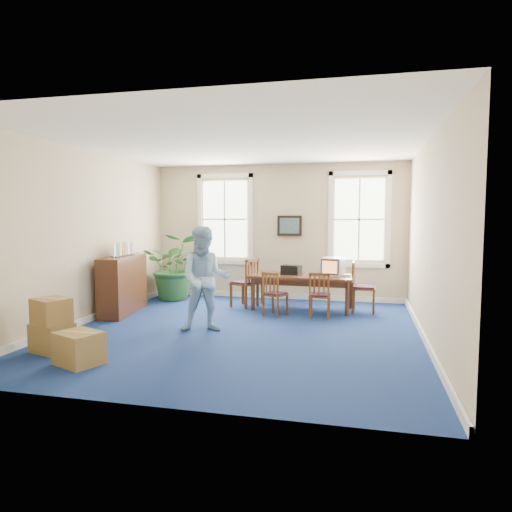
% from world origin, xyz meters
% --- Properties ---
extents(floor, '(6.50, 6.50, 0.00)m').
position_xyz_m(floor, '(0.00, 0.00, 0.00)').
color(floor, navy).
rests_on(floor, ground).
extents(ceiling, '(6.50, 6.50, 0.00)m').
position_xyz_m(ceiling, '(0.00, 0.00, 3.20)').
color(ceiling, white).
rests_on(ceiling, ground).
extents(wall_back, '(6.50, 0.00, 6.50)m').
position_xyz_m(wall_back, '(0.00, 3.25, 1.60)').
color(wall_back, '#C2AF8C').
rests_on(wall_back, ground).
extents(wall_front, '(6.50, 0.00, 6.50)m').
position_xyz_m(wall_front, '(0.00, -3.25, 1.60)').
color(wall_front, '#C2AF8C').
rests_on(wall_front, ground).
extents(wall_left, '(0.00, 6.50, 6.50)m').
position_xyz_m(wall_left, '(-3.00, 0.00, 1.60)').
color(wall_left, '#C2AF8C').
rests_on(wall_left, ground).
extents(wall_right, '(0.00, 6.50, 6.50)m').
position_xyz_m(wall_right, '(3.00, 0.00, 1.60)').
color(wall_right, '#C2AF8C').
rests_on(wall_right, ground).
extents(baseboard_back, '(6.00, 0.04, 0.12)m').
position_xyz_m(baseboard_back, '(0.00, 3.22, 0.06)').
color(baseboard_back, white).
rests_on(baseboard_back, ground).
extents(baseboard_left, '(0.04, 6.50, 0.12)m').
position_xyz_m(baseboard_left, '(-2.97, 0.00, 0.06)').
color(baseboard_left, white).
rests_on(baseboard_left, ground).
extents(baseboard_right, '(0.04, 6.50, 0.12)m').
position_xyz_m(baseboard_right, '(2.97, 0.00, 0.06)').
color(baseboard_right, white).
rests_on(baseboard_right, ground).
extents(window_left, '(1.40, 0.12, 2.20)m').
position_xyz_m(window_left, '(-1.30, 3.23, 1.90)').
color(window_left, white).
rests_on(window_left, ground).
extents(window_right, '(1.40, 0.12, 2.20)m').
position_xyz_m(window_right, '(1.90, 3.23, 1.90)').
color(window_right, white).
rests_on(window_right, ground).
extents(wall_picture, '(0.58, 0.06, 0.48)m').
position_xyz_m(wall_picture, '(0.30, 3.20, 1.75)').
color(wall_picture, black).
rests_on(wall_picture, ground).
extents(conference_table, '(2.20, 1.09, 0.73)m').
position_xyz_m(conference_table, '(0.76, 2.08, 0.37)').
color(conference_table, '#4B2816').
rests_on(conference_table, ground).
extents(crt_tv, '(0.52, 0.55, 0.38)m').
position_xyz_m(crt_tv, '(1.40, 2.12, 0.92)').
color(crt_tv, '#B7B7BC').
rests_on(crt_tv, conference_table).
extents(game_console, '(0.15, 0.18, 0.04)m').
position_xyz_m(game_console, '(1.69, 2.08, 0.76)').
color(game_console, white).
rests_on(game_console, conference_table).
extents(equipment_bag, '(0.45, 0.35, 0.20)m').
position_xyz_m(equipment_bag, '(0.51, 2.12, 0.83)').
color(equipment_bag, black).
rests_on(equipment_bag, conference_table).
extents(chair_near_left, '(0.52, 0.52, 0.88)m').
position_xyz_m(chair_near_left, '(0.32, 1.34, 0.44)').
color(chair_near_left, brown).
rests_on(chair_near_left, ground).
extents(chair_near_right, '(0.41, 0.41, 0.90)m').
position_xyz_m(chair_near_right, '(1.20, 1.34, 0.45)').
color(chair_near_right, brown).
rests_on(chair_near_right, ground).
extents(chair_end_left, '(0.63, 0.63, 1.06)m').
position_xyz_m(chair_end_left, '(-0.51, 2.08, 0.53)').
color(chair_end_left, brown).
rests_on(chair_end_left, ground).
extents(chair_end_right, '(0.48, 0.48, 1.04)m').
position_xyz_m(chair_end_right, '(2.03, 2.08, 0.52)').
color(chair_end_right, brown).
rests_on(chair_end_right, ground).
extents(man, '(1.05, 0.92, 1.80)m').
position_xyz_m(man, '(-0.62, -0.14, 0.90)').
color(man, '#9AC4E9').
rests_on(man, ground).
extents(credenza, '(0.65, 1.62, 1.24)m').
position_xyz_m(credenza, '(-2.75, 0.86, 0.62)').
color(credenza, '#4B2816').
rests_on(credenza, ground).
extents(brochure_rack, '(0.30, 0.67, 0.29)m').
position_xyz_m(brochure_rack, '(-2.73, 0.86, 1.38)').
color(brochure_rack, '#99999E').
rests_on(brochure_rack, credenza).
extents(potted_plant, '(1.67, 1.53, 1.57)m').
position_xyz_m(potted_plant, '(-2.32, 2.54, 0.78)').
color(potted_plant, '#255A27').
rests_on(potted_plant, ground).
extents(cardboard_boxes, '(1.84, 1.84, 0.83)m').
position_xyz_m(cardboard_boxes, '(-2.19, -1.69, 0.41)').
color(cardboard_boxes, olive).
rests_on(cardboard_boxes, ground).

